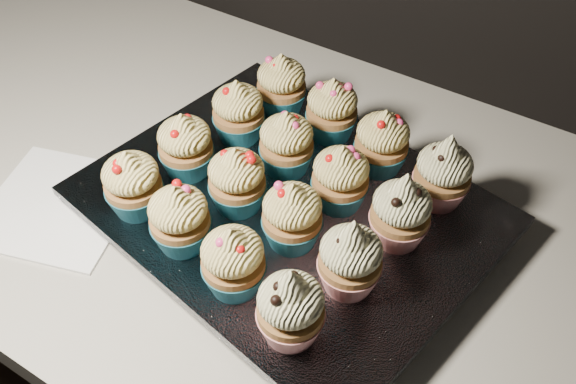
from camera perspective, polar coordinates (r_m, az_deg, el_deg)
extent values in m
cube|color=beige|center=(0.73, 14.60, -8.25)|extent=(2.44, 0.64, 0.04)
cube|color=white|center=(0.80, -19.68, -1.13)|extent=(0.21, 0.21, 0.00)
cube|color=black|center=(0.73, 0.00, -2.12)|extent=(0.44, 0.37, 0.02)
cube|color=silver|center=(0.72, 0.00, -1.21)|extent=(0.48, 0.41, 0.01)
cone|color=#1A657B|center=(0.72, -13.34, -0.54)|extent=(0.06, 0.06, 0.03)
ellipsoid|color=#F7DD7D|center=(0.69, -13.87, 1.63)|extent=(0.06, 0.06, 0.04)
cone|color=#F7DD7D|center=(0.67, -14.21, 3.02)|extent=(0.03, 0.03, 0.02)
cone|color=#1A657B|center=(0.67, -9.39, -3.63)|extent=(0.06, 0.06, 0.03)
ellipsoid|color=#F7DD7D|center=(0.64, -9.79, -1.45)|extent=(0.06, 0.06, 0.04)
cone|color=#F7DD7D|center=(0.63, -10.05, -0.03)|extent=(0.03, 0.03, 0.02)
cone|color=#1A657B|center=(0.63, -4.77, -7.40)|extent=(0.06, 0.06, 0.03)
ellipsoid|color=#F7DD7D|center=(0.60, -4.99, -5.25)|extent=(0.06, 0.06, 0.04)
cone|color=#F7DD7D|center=(0.58, -5.13, -3.85)|extent=(0.03, 0.03, 0.02)
cone|color=red|center=(0.60, 0.22, -11.56)|extent=(0.06, 0.06, 0.03)
ellipsoid|color=#EFE9A8|center=(0.57, 0.23, -9.52)|extent=(0.06, 0.06, 0.04)
cone|color=#EFE9A8|center=(0.55, 0.24, -7.86)|extent=(0.03, 0.03, 0.03)
cone|color=#1A657B|center=(0.75, -8.90, 2.77)|extent=(0.06, 0.06, 0.03)
ellipsoid|color=#F7DD7D|center=(0.72, -9.24, 4.96)|extent=(0.06, 0.06, 0.04)
cone|color=#F7DD7D|center=(0.71, -9.46, 6.36)|extent=(0.03, 0.03, 0.02)
cone|color=#1A657B|center=(0.70, -4.45, -0.27)|extent=(0.06, 0.06, 0.03)
ellipsoid|color=#F7DD7D|center=(0.68, -4.63, 1.95)|extent=(0.06, 0.06, 0.04)
cone|color=#F7DD7D|center=(0.66, -4.75, 3.38)|extent=(0.03, 0.03, 0.02)
cone|color=#1A657B|center=(0.67, 0.36, -3.44)|extent=(0.06, 0.06, 0.03)
ellipsoid|color=#F7DD7D|center=(0.64, 0.38, -1.23)|extent=(0.06, 0.06, 0.04)
cone|color=#F7DD7D|center=(0.62, 0.39, 0.20)|extent=(0.03, 0.03, 0.02)
cone|color=red|center=(0.63, 5.41, -7.29)|extent=(0.06, 0.06, 0.03)
ellipsoid|color=#EFE9A8|center=(0.60, 5.65, -5.14)|extent=(0.06, 0.06, 0.04)
cone|color=#EFE9A8|center=(0.58, 5.85, -3.42)|extent=(0.03, 0.03, 0.03)
cone|color=#1A657B|center=(0.79, -4.35, 5.80)|extent=(0.06, 0.06, 0.03)
ellipsoid|color=#F7DD7D|center=(0.76, -4.51, 7.98)|extent=(0.06, 0.06, 0.04)
cone|color=#F7DD7D|center=(0.75, -4.61, 9.36)|extent=(0.03, 0.03, 0.02)
cone|color=#1A657B|center=(0.74, -0.13, 3.00)|extent=(0.06, 0.06, 0.03)
ellipsoid|color=#F7DD7D|center=(0.72, -0.14, 5.22)|extent=(0.06, 0.06, 0.04)
cone|color=#F7DD7D|center=(0.70, -0.14, 6.64)|extent=(0.03, 0.03, 0.02)
cone|color=#1A657B|center=(0.70, 4.57, -0.07)|extent=(0.06, 0.06, 0.03)
ellipsoid|color=#F7DD7D|center=(0.68, 4.76, 2.15)|extent=(0.06, 0.06, 0.04)
cone|color=#F7DD7D|center=(0.66, 4.87, 3.58)|extent=(0.03, 0.03, 0.02)
cone|color=red|center=(0.68, 9.73, -3.16)|extent=(0.06, 0.06, 0.03)
ellipsoid|color=#EFE9A8|center=(0.65, 10.14, -0.97)|extent=(0.06, 0.06, 0.04)
cone|color=#EFE9A8|center=(0.63, 10.47, 0.76)|extent=(0.03, 0.03, 0.03)
cone|color=#1A657B|center=(0.82, -0.58, 8.20)|extent=(0.06, 0.06, 0.03)
ellipsoid|color=#F7DD7D|center=(0.80, -0.60, 10.34)|extent=(0.06, 0.06, 0.04)
cone|color=#F7DD7D|center=(0.79, -0.61, 11.70)|extent=(0.03, 0.03, 0.02)
cone|color=#1A657B|center=(0.79, 3.84, 5.98)|extent=(0.06, 0.06, 0.03)
ellipsoid|color=#F7DD7D|center=(0.76, 3.98, 8.16)|extent=(0.06, 0.06, 0.04)
cone|color=#F7DD7D|center=(0.75, 4.07, 9.54)|extent=(0.03, 0.03, 0.02)
cone|color=#1A657B|center=(0.75, 8.17, 3.10)|extent=(0.06, 0.06, 0.03)
ellipsoid|color=#F7DD7D|center=(0.73, 8.48, 5.29)|extent=(0.06, 0.06, 0.04)
cone|color=#F7DD7D|center=(0.71, 8.67, 6.69)|extent=(0.03, 0.03, 0.02)
cone|color=red|center=(0.73, 13.28, 0.25)|extent=(0.06, 0.06, 0.03)
ellipsoid|color=#EFE9A8|center=(0.70, 13.80, 2.41)|extent=(0.06, 0.06, 0.04)
cone|color=#EFE9A8|center=(0.68, 14.21, 4.11)|extent=(0.03, 0.03, 0.03)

